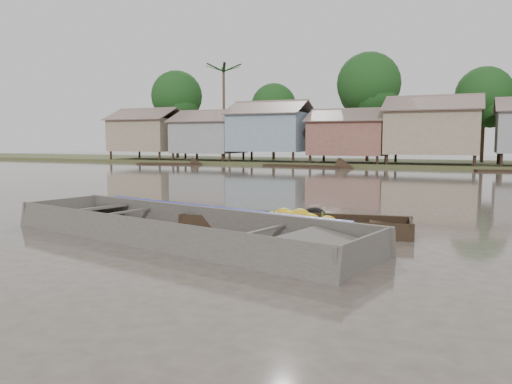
% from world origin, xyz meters
% --- Properties ---
extents(ground, '(120.00, 120.00, 0.00)m').
position_xyz_m(ground, '(0.00, 0.00, 0.00)').
color(ground, '#473E36').
rests_on(ground, ground).
extents(riverbank, '(120.00, 12.47, 10.22)m').
position_xyz_m(riverbank, '(3.03, 31.86, 3.07)').
color(riverbank, '#384723').
rests_on(riverbank, ground).
extents(banana_boat, '(5.34, 1.98, 0.73)m').
position_xyz_m(banana_boat, '(1.46, 0.49, 0.14)').
color(banana_boat, black).
rests_on(banana_boat, ground).
extents(viewer_boat, '(8.92, 4.18, 0.69)m').
position_xyz_m(viewer_boat, '(-0.38, -1.31, 0.08)').
color(viewer_boat, '#403C36').
rests_on(viewer_boat, ground).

